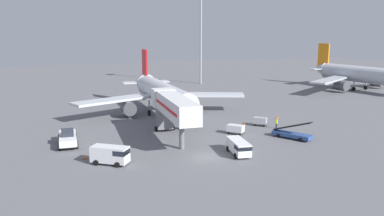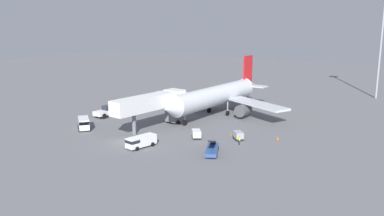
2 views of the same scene
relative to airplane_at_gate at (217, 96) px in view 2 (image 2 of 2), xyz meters
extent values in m
plane|color=slate|center=(-2.66, -26.46, -4.13)|extent=(300.00, 300.00, 0.00)
cylinder|color=silver|center=(-0.04, -1.17, 0.12)|extent=(5.17, 26.87, 4.18)
cone|color=silver|center=(-0.59, -16.11, 0.12)|extent=(4.21, 3.31, 4.10)
cone|color=silver|center=(0.54, 14.65, 0.43)|extent=(4.15, 5.07, 3.98)
cube|color=red|center=(0.50, 13.42, 4.31)|extent=(0.50, 3.88, 6.70)
cube|color=silver|center=(2.99, 12.97, 0.64)|extent=(5.12, 3.00, 0.24)
cube|color=silver|center=(-2.03, 13.16, 0.64)|extent=(5.12, 3.00, 0.24)
cube|color=silver|center=(9.02, 0.69, -0.82)|extent=(15.70, 9.85, 0.44)
cube|color=silver|center=(-8.94, 1.35, -0.82)|extent=(15.86, 8.90, 0.44)
cylinder|color=#4C4C51|center=(6.36, -0.11, -2.34)|extent=(2.59, 3.30, 2.47)
cylinder|color=#4C4C51|center=(-6.35, 0.36, -2.34)|extent=(2.59, 3.30, 2.47)
cylinder|color=gray|center=(-0.43, -11.59, -2.36)|extent=(0.28, 0.28, 2.44)
cylinder|color=black|center=(-0.43, -11.59, -3.58)|extent=(0.39, 1.11, 1.10)
cylinder|color=gray|center=(2.42, 0.34, -2.36)|extent=(0.28, 0.28, 2.44)
cylinder|color=black|center=(2.42, 0.34, -3.58)|extent=(0.39, 1.11, 1.10)
cylinder|color=gray|center=(-2.39, 0.52, -2.36)|extent=(0.28, 0.28, 2.44)
cylinder|color=black|center=(-2.39, 0.52, -3.58)|extent=(0.39, 1.11, 1.10)
cube|color=silver|center=(-3.99, -18.96, 1.17)|extent=(4.32, 14.98, 2.70)
cube|color=red|center=(-5.50, -18.82, 1.17)|extent=(1.16, 12.36, 0.44)
cube|color=silver|center=(-3.27, -11.01, 1.17)|extent=(3.69, 3.10, 2.84)
cube|color=#232833|center=(-3.15, -9.72, 1.42)|extent=(3.31, 0.54, 0.90)
cube|color=slate|center=(-3.32, -11.61, -1.95)|extent=(2.70, 2.02, 3.55)
cylinder|color=black|center=(-4.74, -11.48, -3.73)|extent=(0.37, 0.82, 0.80)
cylinder|color=black|center=(-1.90, -11.74, -3.73)|extent=(0.37, 0.82, 0.80)
cylinder|color=slate|center=(-4.26, -21.90, -2.15)|extent=(0.70, 0.70, 3.95)
cube|color=white|center=(-18.43, -14.21, -3.13)|extent=(2.78, 6.92, 0.90)
cube|color=#232833|center=(-18.45, -14.54, -2.23)|extent=(1.74, 1.91, 0.90)
cylinder|color=black|center=(-17.49, -16.48, -3.58)|extent=(0.48, 1.13, 1.10)
cylinder|color=black|center=(-19.68, -16.32, -3.58)|extent=(0.48, 1.13, 1.10)
cylinder|color=black|center=(-17.18, -12.09, -3.58)|extent=(0.48, 1.13, 1.10)
cylinder|color=black|center=(-19.36, -11.93, -3.58)|extent=(0.48, 1.13, 1.10)
cube|color=#2D4C8E|center=(12.78, -23.11, -3.55)|extent=(4.26, 6.06, 0.55)
cube|color=black|center=(12.78, -23.11, -2.21)|extent=(3.58, 5.74, 2.07)
cylinder|color=black|center=(14.33, -24.31, -3.83)|extent=(0.47, 0.63, 0.60)
cylinder|color=black|center=(12.87, -25.07, -3.83)|extent=(0.47, 0.63, 0.60)
cylinder|color=black|center=(12.70, -21.15, -3.83)|extent=(0.47, 0.63, 0.60)
cylinder|color=black|center=(11.24, -21.91, -3.83)|extent=(0.47, 0.63, 0.60)
cube|color=silver|center=(-14.47, -24.57, -2.88)|extent=(4.68, 4.21, 1.91)
cube|color=#1E232D|center=(-13.26, -25.51, -2.46)|extent=(2.28, 2.36, 0.61)
cylinder|color=black|center=(-12.83, -24.73, -3.79)|extent=(0.74, 0.68, 0.68)
cylinder|color=black|center=(-13.91, -26.13, -3.79)|extent=(0.74, 0.68, 0.68)
cylinder|color=black|center=(-15.02, -23.02, -3.79)|extent=(0.74, 0.68, 0.68)
cylinder|color=black|center=(-16.11, -24.42, -3.79)|extent=(0.74, 0.68, 0.68)
cube|color=white|center=(1.71, -26.89, -3.06)|extent=(2.66, 5.40, 1.56)
cube|color=#1E232D|center=(1.41, -28.63, -2.71)|extent=(2.10, 1.94, 0.50)
cylinder|color=black|center=(2.30, -28.62, -3.79)|extent=(0.44, 0.73, 0.68)
cylinder|color=black|center=(0.58, -28.33, -3.79)|extent=(0.44, 0.73, 0.68)
cylinder|color=black|center=(2.84, -25.46, -3.79)|extent=(0.44, 0.73, 0.68)
cylinder|color=black|center=(1.11, -25.17, -3.79)|extent=(0.44, 0.73, 0.68)
cube|color=#38383D|center=(12.70, -14.31, -3.84)|extent=(2.47, 2.45, 0.22)
cube|color=#999EA5|center=(12.70, -14.31, -3.22)|extent=(2.47, 2.45, 1.02)
cylinder|color=black|center=(11.74, -14.22, -3.95)|extent=(0.34, 0.34, 0.36)
cylinder|color=black|center=(12.59, -13.34, -3.95)|extent=(0.34, 0.34, 0.36)
cylinder|color=black|center=(12.82, -15.27, -3.95)|extent=(0.34, 0.34, 0.36)
cylinder|color=black|center=(13.67, -14.39, -3.95)|extent=(0.34, 0.34, 0.36)
cube|color=#38383D|center=(6.25, -17.60, -3.84)|extent=(2.72, 2.85, 0.22)
cube|color=silver|center=(6.25, -17.60, -3.21)|extent=(2.72, 2.85, 1.03)
cylinder|color=black|center=(7.32, -17.86, -3.95)|extent=(0.32, 0.35, 0.36)
cylinder|color=black|center=(6.32, -18.70, -3.95)|extent=(0.32, 0.35, 0.36)
cylinder|color=black|center=(6.17, -16.50, -3.95)|extent=(0.32, 0.35, 0.36)
cylinder|color=black|center=(5.18, -17.34, -3.95)|extent=(0.32, 0.35, 0.36)
cylinder|color=#1E2333|center=(14.25, -16.86, -3.73)|extent=(0.31, 0.31, 0.79)
cylinder|color=#D8EA19|center=(14.25, -16.86, -3.02)|extent=(0.42, 0.42, 0.63)
sphere|color=tan|center=(14.25, -16.86, -2.58)|extent=(0.22, 0.22, 0.22)
cube|color=black|center=(10.51, -12.99, -4.11)|extent=(0.32, 0.32, 0.03)
cone|color=orange|center=(10.51, -12.99, -3.86)|extent=(0.28, 0.28, 0.48)
cube|color=black|center=(-17.05, -21.45, -4.11)|extent=(0.44, 0.44, 0.03)
cone|color=orange|center=(-17.05, -21.45, -3.77)|extent=(0.38, 0.38, 0.65)
cube|color=black|center=(18.50, -10.92, -4.11)|extent=(0.48, 0.48, 0.03)
cone|color=orange|center=(18.50, -10.92, -3.75)|extent=(0.41, 0.41, 0.71)
cylinder|color=#93969B|center=(24.92, 39.52, 9.24)|extent=(0.56, 0.56, 26.72)
camera|label=1|loc=(-22.59, -70.92, 11.72)|focal=37.45mm
camera|label=2|loc=(43.93, -74.72, 16.17)|focal=38.29mm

